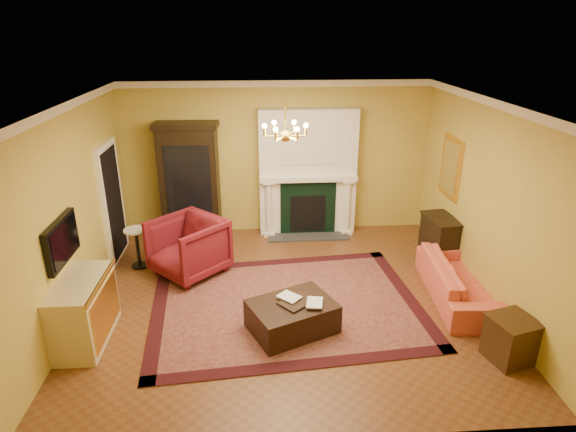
{
  "coord_description": "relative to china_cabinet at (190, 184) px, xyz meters",
  "views": [
    {
      "loc": [
        -0.4,
        -6.45,
        3.97
      ],
      "look_at": [
        0.06,
        0.3,
        1.26
      ],
      "focal_mm": 30.0,
      "sensor_mm": 36.0,
      "label": 1
    }
  ],
  "objects": [
    {
      "name": "floor",
      "position": [
        1.69,
        -2.49,
        -1.1
      ],
      "size": [
        6.0,
        5.5,
        0.02
      ],
      "primitive_type": "cube",
      "color": "brown",
      "rests_on": "ground"
    },
    {
      "name": "ceiling",
      "position": [
        1.69,
        -2.49,
        1.92
      ],
      "size": [
        6.0,
        5.5,
        0.02
      ],
      "primitive_type": "cube",
      "color": "silver",
      "rests_on": "wall_back"
    },
    {
      "name": "wall_back",
      "position": [
        1.69,
        0.27,
        0.41
      ],
      "size": [
        6.0,
        0.02,
        3.0
      ],
      "primitive_type": "cube",
      "color": "#B49E40",
      "rests_on": "floor"
    },
    {
      "name": "wall_front",
      "position": [
        1.69,
        -5.25,
        0.41
      ],
      "size": [
        6.0,
        0.02,
        3.0
      ],
      "primitive_type": "cube",
      "color": "#B49E40",
      "rests_on": "floor"
    },
    {
      "name": "wall_left",
      "position": [
        -1.32,
        -2.49,
        0.41
      ],
      "size": [
        0.02,
        5.5,
        3.0
      ],
      "primitive_type": "cube",
      "color": "#B49E40",
      "rests_on": "floor"
    },
    {
      "name": "wall_right",
      "position": [
        4.7,
        -2.49,
        0.41
      ],
      "size": [
        0.02,
        5.5,
        3.0
      ],
      "primitive_type": "cube",
      "color": "#B49E40",
      "rests_on": "floor"
    },
    {
      "name": "fireplace",
      "position": [
        2.29,
        0.08,
        0.1
      ],
      "size": [
        1.9,
        0.7,
        2.5
      ],
      "color": "white",
      "rests_on": "wall_back"
    },
    {
      "name": "crown_molding",
      "position": [
        1.69,
        -1.53,
        1.85
      ],
      "size": [
        6.0,
        5.5,
        0.12
      ],
      "color": "white",
      "rests_on": "ceiling"
    },
    {
      "name": "doorway",
      "position": [
        -1.27,
        -0.79,
        -0.05
      ],
      "size": [
        0.08,
        1.05,
        2.1
      ],
      "color": "white",
      "rests_on": "wall_left"
    },
    {
      "name": "tv_panel",
      "position": [
        -1.26,
        -3.09,
        0.26
      ],
      "size": [
        0.09,
        0.95,
        0.58
      ],
      "color": "black",
      "rests_on": "wall_left"
    },
    {
      "name": "gilt_mirror",
      "position": [
        4.65,
        -1.09,
        0.56
      ],
      "size": [
        0.06,
        0.76,
        1.05
      ],
      "color": "gold",
      "rests_on": "wall_right"
    },
    {
      "name": "chandelier",
      "position": [
        1.69,
        -2.49,
        1.52
      ],
      "size": [
        0.63,
        0.55,
        0.53
      ],
      "color": "gold",
      "rests_on": "ceiling"
    },
    {
      "name": "oriental_rug",
      "position": [
        1.69,
        -2.69,
        -1.08
      ],
      "size": [
        4.27,
        3.36,
        0.02
      ],
      "primitive_type": "cube",
      "rotation": [
        0.0,
        0.0,
        0.09
      ],
      "color": "#4C101D",
      "rests_on": "floor"
    },
    {
      "name": "china_cabinet",
      "position": [
        0.0,
        0.0,
        0.0
      ],
      "size": [
        1.11,
        0.54,
        2.18
      ],
      "primitive_type": "cube",
      "rotation": [
        0.0,
        0.0,
        -0.04
      ],
      "color": "black",
      "rests_on": "floor"
    },
    {
      "name": "wingback_armchair",
      "position": [
        0.11,
        -1.56,
        -0.55
      ],
      "size": [
        1.44,
        1.44,
        1.08
      ],
      "primitive_type": "imported",
      "rotation": [
        0.0,
        0.0,
        -0.78
      ],
      "color": "maroon",
      "rests_on": "floor"
    },
    {
      "name": "pedestal_table",
      "position": [
        -0.8,
        -1.27,
        -0.68
      ],
      "size": [
        0.4,
        0.4,
        0.71
      ],
      "color": "black",
      "rests_on": "floor"
    },
    {
      "name": "commode",
      "position": [
        -1.04,
        -3.35,
        -0.65
      ],
      "size": [
        0.57,
        1.2,
        0.89
      ],
      "primitive_type": "cube",
      "rotation": [
        0.0,
        0.0,
        -0.01
      ],
      "color": "beige",
      "rests_on": "floor"
    },
    {
      "name": "coral_sofa",
      "position": [
        4.33,
        -2.64,
        -0.69
      ],
      "size": [
        0.75,
        2.08,
        0.8
      ],
      "primitive_type": "imported",
      "rotation": [
        0.0,
        0.0,
        1.49
      ],
      "color": "#DD5B46",
      "rests_on": "floor"
    },
    {
      "name": "end_table",
      "position": [
        4.41,
        -4.14,
        -0.81
      ],
      "size": [
        0.6,
        0.6,
        0.56
      ],
      "primitive_type": "cube",
      "rotation": [
        0.0,
        0.0,
        0.28
      ],
      "color": "#3D2110",
      "rests_on": "floor"
    },
    {
      "name": "console_table",
      "position": [
        4.47,
        -1.46,
        -0.68
      ],
      "size": [
        0.52,
        0.79,
        0.83
      ],
      "primitive_type": "cube",
      "rotation": [
        0.0,
        0.0,
        0.13
      ],
      "color": "black",
      "rests_on": "floor"
    },
    {
      "name": "leather_ottoman",
      "position": [
        1.72,
        -3.32,
        -0.87
      ],
      "size": [
        1.34,
        1.19,
        0.41
      ],
      "primitive_type": "cube",
      "rotation": [
        0.0,
        0.0,
        0.42
      ],
      "color": "black",
      "rests_on": "oriental_rug"
    },
    {
      "name": "ottoman_tray",
      "position": [
        1.78,
        -3.32,
        -0.65
      ],
      "size": [
        0.55,
        0.54,
        0.03
      ],
      "primitive_type": "cube",
      "rotation": [
        0.0,
        0.0,
        0.71
      ],
      "color": "black",
      "rests_on": "leather_ottoman"
    },
    {
      "name": "book_a",
      "position": [
        1.61,
        -3.31,
        -0.48
      ],
      "size": [
        0.17,
        0.18,
        0.3
      ],
      "primitive_type": "imported",
      "rotation": [
        0.0,
        0.0,
        0.8
      ],
      "color": "gray",
      "rests_on": "ottoman_tray"
    },
    {
      "name": "book_b",
      "position": [
        1.92,
        -3.37,
        -0.49
      ],
      "size": [
        0.21,
        0.06,
        0.29
      ],
      "primitive_type": "imported",
      "rotation": [
        0.0,
        0.0,
        -0.19
      ],
      "color": "gray",
      "rests_on": "ottoman_tray"
    },
    {
      "name": "topiary_left",
      "position": [
        1.61,
        0.04,
        0.36
      ],
      "size": [
        0.15,
        0.15,
        0.41
      ],
      "color": "gray",
      "rests_on": "fireplace"
    },
    {
      "name": "topiary_right",
      "position": [
        3.08,
        0.04,
        0.36
      ],
      "size": [
        0.15,
        0.15,
        0.4
      ],
      "color": "gray",
      "rests_on": "fireplace"
    }
  ]
}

